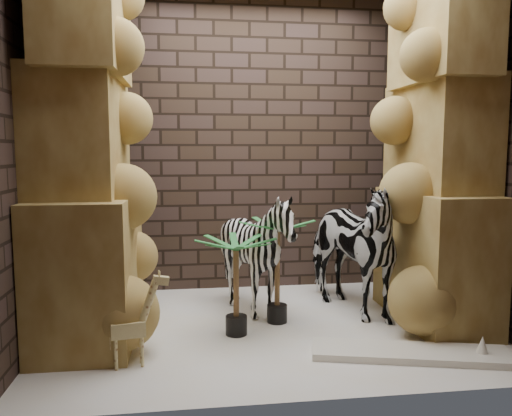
{
  "coord_description": "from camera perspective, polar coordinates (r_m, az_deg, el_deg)",
  "views": [
    {
      "loc": [
        -0.64,
        -3.95,
        1.44
      ],
      "look_at": [
        -0.08,
        0.15,
        0.97
      ],
      "focal_mm": 35.37,
      "sensor_mm": 36.0,
      "label": 1
    }
  ],
  "objects": [
    {
      "name": "floor",
      "position": [
        4.26,
        1.42,
        -13.31
      ],
      "size": [
        3.5,
        3.5,
        0.0
      ],
      "primitive_type": "plane",
      "color": "white",
      "rests_on": "ground"
    },
    {
      "name": "wall_back",
      "position": [
        5.24,
        -0.73,
        7.12
      ],
      "size": [
        3.5,
        0.0,
        3.5
      ],
      "primitive_type": "plane",
      "rotation": [
        1.57,
        0.0,
        0.0
      ],
      "color": "#30231A",
      "rests_on": "ground"
    },
    {
      "name": "wall_front",
      "position": [
        2.78,
        5.66,
        7.67
      ],
      "size": [
        3.5,
        0.0,
        3.5
      ],
      "primitive_type": "plane",
      "rotation": [
        -1.57,
        0.0,
        0.0
      ],
      "color": "#30231A",
      "rests_on": "ground"
    },
    {
      "name": "wall_left",
      "position": [
        4.11,
        -23.58,
        6.77
      ],
      "size": [
        0.0,
        3.0,
        3.0
      ],
      "primitive_type": "plane",
      "rotation": [
        1.57,
        0.0,
        1.57
      ],
      "color": "#30231A",
      "rests_on": "ground"
    },
    {
      "name": "wall_right",
      "position": [
        4.62,
        23.59,
        6.67
      ],
      "size": [
        0.0,
        3.0,
        3.0
      ],
      "primitive_type": "plane",
      "rotation": [
        1.57,
        0.0,
        -1.57
      ],
      "color": "#30231A",
      "rests_on": "ground"
    },
    {
      "name": "rock_pillar_left",
      "position": [
        4.03,
        -18.75,
        6.98
      ],
      "size": [
        0.68,
        1.3,
        3.0
      ],
      "primitive_type": null,
      "color": "tan",
      "rests_on": "floor"
    },
    {
      "name": "rock_pillar_right",
      "position": [
        4.46,
        19.94,
        6.85
      ],
      "size": [
        0.58,
        1.25,
        3.0
      ],
      "primitive_type": null,
      "color": "tan",
      "rests_on": "floor"
    },
    {
      "name": "zebra_right",
      "position": [
        4.52,
        10.04,
        -3.15
      ],
      "size": [
        0.97,
        1.31,
        1.38
      ],
      "primitive_type": "imported",
      "rotation": [
        0.0,
        0.0,
        0.32
      ],
      "color": "white",
      "rests_on": "floor"
    },
    {
      "name": "zebra_left",
      "position": [
        4.4,
        0.07,
        -5.9
      ],
      "size": [
        1.24,
        1.35,
        0.99
      ],
      "primitive_type": "imported",
      "rotation": [
        0.0,
        0.0,
        -0.4
      ],
      "color": "white",
      "rests_on": "floor"
    },
    {
      "name": "giraffe_toy",
      "position": [
        3.53,
        -14.29,
        -12.07
      ],
      "size": [
        0.35,
        0.17,
        0.66
      ],
      "primitive_type": null,
      "rotation": [
        0.0,
        0.0,
        0.18
      ],
      "color": "#DACA83",
      "rests_on": "floor"
    },
    {
      "name": "palm_front",
      "position": [
        4.25,
        2.42,
        -7.07
      ],
      "size": [
        0.36,
        0.36,
        0.89
      ],
      "primitive_type": null,
      "color": "#206B2C",
      "rests_on": "floor"
    },
    {
      "name": "palm_back",
      "position": [
        3.98,
        -2.26,
        -8.76
      ],
      "size": [
        0.36,
        0.36,
        0.79
      ],
      "primitive_type": null,
      "color": "#206B2C",
      "rests_on": "floor"
    },
    {
      "name": "surfboard",
      "position": [
        3.85,
        17.08,
        -15.39
      ],
      "size": [
        1.41,
        0.67,
        0.05
      ],
      "primitive_type": "cube",
      "rotation": [
        0.0,
        0.0,
        -0.25
      ],
      "color": "white",
      "rests_on": "floor"
    }
  ]
}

